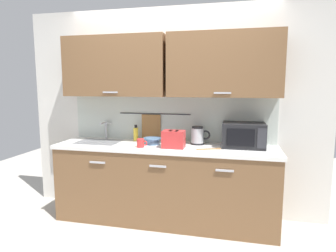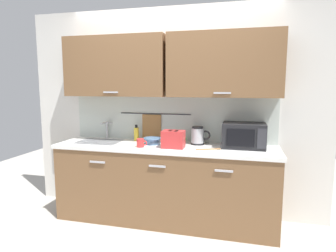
% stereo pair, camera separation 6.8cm
% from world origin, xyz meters
% --- Properties ---
extents(ground, '(8.00, 8.00, 0.00)m').
position_xyz_m(ground, '(0.00, 0.00, 0.00)').
color(ground, '#B7B2A8').
extents(counter_unit, '(2.53, 0.64, 0.90)m').
position_xyz_m(counter_unit, '(-0.01, 0.30, 0.46)').
color(counter_unit, brown).
rests_on(counter_unit, ground).
extents(back_wall_assembly, '(3.70, 0.41, 2.50)m').
position_xyz_m(back_wall_assembly, '(-0.00, 0.53, 1.52)').
color(back_wall_assembly, silver).
rests_on(back_wall_assembly, ground).
extents(sink_faucet, '(0.09, 0.17, 0.22)m').
position_xyz_m(sink_faucet, '(-0.83, 0.53, 1.04)').
color(sink_faucet, '#B2B5BA').
rests_on(sink_faucet, counter_unit).
extents(microwave, '(0.46, 0.35, 0.27)m').
position_xyz_m(microwave, '(0.87, 0.41, 1.04)').
color(microwave, black).
rests_on(microwave, counter_unit).
extents(electric_kettle, '(0.23, 0.16, 0.21)m').
position_xyz_m(electric_kettle, '(0.36, 0.45, 1.00)').
color(electric_kettle, black).
rests_on(electric_kettle, counter_unit).
extents(dish_soap_bottle, '(0.06, 0.06, 0.20)m').
position_xyz_m(dish_soap_bottle, '(-0.42, 0.50, 0.99)').
color(dish_soap_bottle, yellow).
rests_on(dish_soap_bottle, counter_unit).
extents(mug_near_sink, '(0.12, 0.08, 0.09)m').
position_xyz_m(mug_near_sink, '(-0.23, 0.14, 0.95)').
color(mug_near_sink, red).
rests_on(mug_near_sink, counter_unit).
extents(mixing_bowl, '(0.21, 0.21, 0.08)m').
position_xyz_m(mixing_bowl, '(-0.16, 0.33, 0.94)').
color(mixing_bowl, '#4C7093').
rests_on(mixing_bowl, counter_unit).
extents(toaster, '(0.26, 0.17, 0.19)m').
position_xyz_m(toaster, '(0.12, 0.20, 1.00)').
color(toaster, red).
rests_on(toaster, counter_unit).
extents(mug_by_kettle, '(0.12, 0.08, 0.09)m').
position_xyz_m(mug_by_kettle, '(0.14, 0.50, 0.95)').
color(mug_by_kettle, green).
rests_on(mug_by_kettle, counter_unit).
extents(wooden_spoon, '(0.27, 0.13, 0.01)m').
position_xyz_m(wooden_spoon, '(0.54, 0.21, 0.91)').
color(wooden_spoon, '#9E7042').
rests_on(wooden_spoon, counter_unit).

